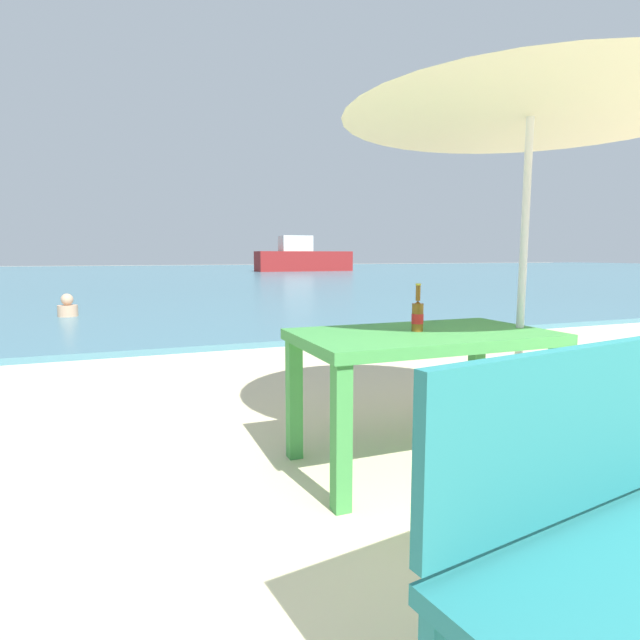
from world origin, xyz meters
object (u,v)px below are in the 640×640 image
(swimmer_person, at_px, (68,308))
(patio_umbrella, at_px, (532,83))
(bench_teal_center, at_px, (620,508))
(beer_bottle_amber, at_px, (418,314))
(picnic_table_green, at_px, (423,351))
(boat_tanker, at_px, (303,258))
(side_table_wood, at_px, (584,392))

(swimmer_person, bearing_deg, patio_umbrella, -68.55)
(patio_umbrella, distance_m, bench_teal_center, 2.37)
(beer_bottle_amber, bearing_deg, picnic_table_green, -46.00)
(picnic_table_green, distance_m, boat_tanker, 32.13)
(swimmer_person, bearing_deg, side_table_wood, -66.13)
(patio_umbrella, height_order, swimmer_person, patio_umbrella)
(beer_bottle_amber, relative_size, swimmer_person, 0.65)
(bench_teal_center, relative_size, boat_tanker, 0.19)
(picnic_table_green, bearing_deg, bench_teal_center, -104.10)
(patio_umbrella, bearing_deg, swimmer_person, 111.45)
(patio_umbrella, relative_size, boat_tanker, 0.35)
(beer_bottle_amber, height_order, boat_tanker, boat_tanker)
(beer_bottle_amber, height_order, bench_teal_center, beer_bottle_amber)
(patio_umbrella, relative_size, bench_teal_center, 1.85)
(beer_bottle_amber, xyz_separation_m, swimmer_person, (-2.44, 7.74, -0.61))
(swimmer_person, bearing_deg, boat_tanker, 61.34)
(picnic_table_green, xyz_separation_m, beer_bottle_amber, (-0.02, 0.02, 0.20))
(bench_teal_center, height_order, swimmer_person, bench_teal_center)
(beer_bottle_amber, relative_size, patio_umbrella, 0.12)
(side_table_wood, bearing_deg, picnic_table_green, 171.06)
(picnic_table_green, distance_m, patio_umbrella, 1.59)
(picnic_table_green, xyz_separation_m, patio_umbrella, (0.61, -0.07, 1.47))
(picnic_table_green, relative_size, bench_teal_center, 1.13)
(bench_teal_center, distance_m, boat_tanker, 33.70)
(swimmer_person, bearing_deg, picnic_table_green, -72.39)
(picnic_table_green, bearing_deg, beer_bottle_amber, 134.00)
(picnic_table_green, distance_m, side_table_wood, 1.10)
(beer_bottle_amber, relative_size, side_table_wood, 0.49)
(picnic_table_green, height_order, swimmer_person, picnic_table_green)
(picnic_table_green, bearing_deg, swimmer_person, 107.61)
(beer_bottle_amber, bearing_deg, side_table_wood, -10.00)
(side_table_wood, bearing_deg, patio_umbrella, 167.44)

